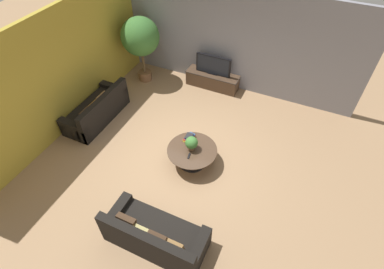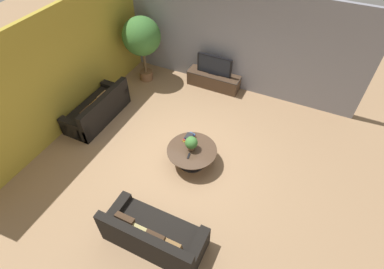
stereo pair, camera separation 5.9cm
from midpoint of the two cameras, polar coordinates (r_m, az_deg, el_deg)
name	(u,v)px [view 2 (the right image)]	position (r m, az deg, el deg)	size (l,w,h in m)	color
ground_plane	(182,154)	(7.45, -1.75, -3.74)	(24.00, 24.00, 0.00)	#9E7A56
back_wall_stone	(233,40)	(8.92, 7.92, 17.35)	(7.40, 0.12, 3.00)	gray
side_wall_left	(68,67)	(8.26, -22.41, 11.82)	(0.12, 7.40, 3.00)	gold
media_console	(214,80)	(9.42, 4.31, 10.33)	(1.64, 0.50, 0.47)	#473323
television	(214,65)	(9.13, 4.48, 13.00)	(1.08, 0.13, 0.60)	black
coffee_table	(192,153)	(7.03, 0.23, -3.64)	(1.17, 1.17, 0.46)	black
couch_by_wall	(98,110)	(8.59, -17.26, 4.53)	(0.84, 1.94, 0.84)	black
couch_near_entry	(153,236)	(5.98, -7.08, -18.56)	(1.93, 0.84, 0.84)	black
potted_palm_tall	(142,38)	(9.25, -9.39, 17.74)	(1.12, 1.12, 2.03)	brown
potted_plant_tabletop	(191,143)	(6.81, 0.12, -1.63)	(0.29, 0.29, 0.35)	brown
book_stack	(189,137)	(7.13, -0.31, -0.54)	(0.21, 0.32, 0.12)	gold
remote_black	(189,156)	(6.79, -0.40, -4.09)	(0.04, 0.16, 0.02)	black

